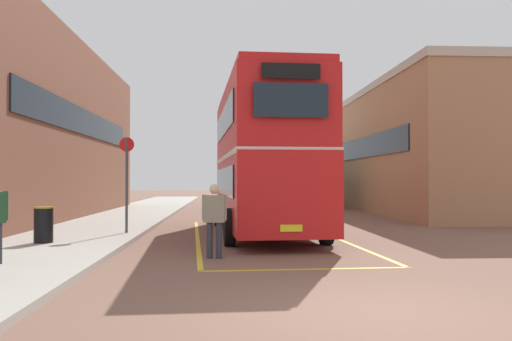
{
  "coord_description": "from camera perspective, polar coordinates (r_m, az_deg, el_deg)",
  "views": [
    {
      "loc": [
        -1.96,
        -7.14,
        1.76
      ],
      "look_at": [
        -0.87,
        12.89,
        2.08
      ],
      "focal_mm": 38.98,
      "sensor_mm": 36.0,
      "label": 1
    }
  ],
  "objects": [
    {
      "name": "single_deck_bus",
      "position": [
        34.7,
        4.08,
        -1.11
      ],
      "size": [
        3.35,
        9.32,
        3.02
      ],
      "color": "black",
      "rests_on": "ground"
    },
    {
      "name": "ground_plane",
      "position": [
        21.7,
        2.08,
        -5.57
      ],
      "size": [
        135.6,
        135.6,
        0.0
      ],
      "primitive_type": "plane",
      "color": "brown"
    },
    {
      "name": "sidewalk_left",
      "position": [
        24.43,
        -13.87,
        -4.86
      ],
      "size": [
        4.0,
        57.6,
        0.14
      ],
      "primitive_type": "cube",
      "color": "#A39E93",
      "rests_on": "ground"
    },
    {
      "name": "bay_marking_yellow",
      "position": [
        16.13,
        1.39,
        -7.16
      ],
      "size": [
        4.97,
        12.51,
        0.01
      ],
      "color": "gold",
      "rests_on": "ground"
    },
    {
      "name": "double_decker_bus",
      "position": [
        17.96,
        0.74,
        1.49
      ],
      "size": [
        3.31,
        10.39,
        4.75
      ],
      "color": "black",
      "rests_on": "ground"
    },
    {
      "name": "bus_stop_sign",
      "position": [
        17.3,
        -13.13,
        -0.52
      ],
      "size": [
        0.43,
        0.14,
        2.9
      ],
      "color": "#4C4C51",
      "rests_on": "sidewalk_left"
    },
    {
      "name": "pedestrian_boarding",
      "position": [
        12.43,
        -4.3,
        -4.65
      ],
      "size": [
        0.55,
        0.28,
        1.65
      ],
      "color": "#2D2D38",
      "rests_on": "ground"
    },
    {
      "name": "brick_building_left",
      "position": [
        26.38,
        -23.71,
        3.72
      ],
      "size": [
        6.31,
        22.55,
        7.71
      ],
      "color": "brown",
      "rests_on": "ground"
    },
    {
      "name": "litter_bin",
      "position": [
        15.26,
        -20.97,
        -5.21
      ],
      "size": [
        0.5,
        0.5,
        0.92
      ],
      "color": "black",
      "rests_on": "sidewalk_left"
    },
    {
      "name": "depot_building_right",
      "position": [
        30.55,
        16.98,
        2.11
      ],
      "size": [
        6.19,
        17.3,
        6.69
      ],
      "color": "#AD7A56",
      "rests_on": "ground"
    }
  ]
}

